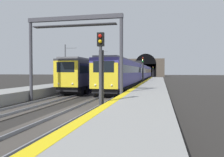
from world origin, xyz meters
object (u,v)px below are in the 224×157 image
railway_signal_near (101,68)px  catenary_mast_far (65,65)px  train_adjacent_platform (118,73)px  catenary_mast_near (100,65)px  railway_signal_far (153,71)px  train_main_approaching (138,72)px  railway_signal_mid (143,68)px  overhead_signal_gantry (74,38)px

railway_signal_near → catenary_mast_far: 25.70m
train_adjacent_platform → catenary_mast_near: 9.75m
railway_signal_near → train_adjacent_platform: bearing=-170.5°
catenary_mast_far → railway_signal_near: bearing=-151.6°
railway_signal_near → catenary_mast_near: bearing=-164.6°
railway_signal_far → catenary_mast_far: catenary_mast_far is taller
railway_signal_near → railway_signal_far: bearing=-180.0°
train_main_approaching → railway_signal_mid: 10.47m
railway_signal_mid → catenary_mast_far: catenary_mast_far is taller
train_main_approaching → train_adjacent_platform: bearing=-60.4°
train_adjacent_platform → catenary_mast_near: catenary_mast_near is taller
train_main_approaching → railway_signal_far: 42.24m
railway_signal_near → railway_signal_far: 81.54m
train_main_approaching → overhead_signal_gantry: size_ratio=7.34×
railway_signal_near → catenary_mast_near: (44.32, 12.22, 1.51)m
train_adjacent_platform → catenary_mast_near: size_ratio=6.71×
train_main_approaching → train_adjacent_platform: 4.97m
railway_signal_far → catenary_mast_far: size_ratio=0.67×
railway_signal_mid → catenary_mast_near: (15.27, 12.22, 1.15)m
railway_signal_far → catenary_mast_near: 39.19m
overhead_signal_gantry → catenary_mast_near: size_ratio=1.01×
overhead_signal_gantry → catenary_mast_near: (38.31, 8.22, -1.17)m
railway_signal_mid → overhead_signal_gantry: bearing=-9.9°
train_main_approaching → catenary_mast_near: 11.69m
train_adjacent_platform → overhead_signal_gantry: bearing=3.6°
train_main_approaching → railway_signal_mid: size_ratio=11.84×
train_main_approaching → train_adjacent_platform: (-2.41, 4.35, 0.00)m
train_main_approaching → railway_signal_far: size_ratio=13.17×
railway_signal_near → catenary_mast_far: size_ratio=0.68×
railway_signal_near → catenary_mast_far: bearing=-151.6°
train_adjacent_platform → railway_signal_mid: size_ratio=10.78×
railway_signal_far → overhead_signal_gantry: bearing=-3.0°
train_adjacent_platform → railway_signal_far: (44.61, -6.18, 0.50)m
catenary_mast_near → railway_signal_far: bearing=-18.2°
train_main_approaching → railway_signal_mid: (-10.28, -1.84, 0.80)m
railway_signal_far → catenary_mast_near: size_ratio=0.56×
railway_signal_near → railway_signal_far: size_ratio=1.01×
railway_signal_near → railway_signal_far: (81.54, 0.00, 0.06)m
train_main_approaching → catenary_mast_near: bearing=-115.0°
train_main_approaching → catenary_mast_near: (4.99, 10.39, 1.95)m
railway_signal_mid → catenary_mast_near: bearing=-141.3°
railway_signal_near → railway_signal_mid: size_ratio=0.91×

